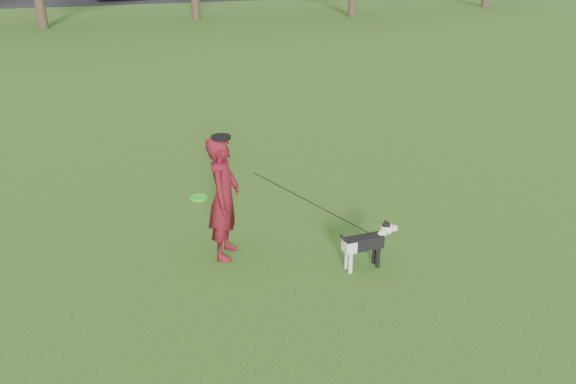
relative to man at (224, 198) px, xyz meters
name	(u,v)px	position (x,y,z in m)	size (l,w,h in m)	color
ground	(291,259)	(0.80, -0.43, -0.87)	(120.00, 120.00, 0.00)	#285116
road	(108,1)	(0.80, 39.57, -0.86)	(120.00, 7.00, 0.02)	black
man	(224,198)	(0.00, 0.00, 0.00)	(0.63, 0.41, 1.73)	#5C0D21
dog	(368,241)	(1.69, -0.96, -0.47)	(0.85, 0.17, 0.65)	black
man_held_items	(314,204)	(1.10, -0.51, -0.05)	(2.27, 1.09, 1.31)	#1FDC1B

